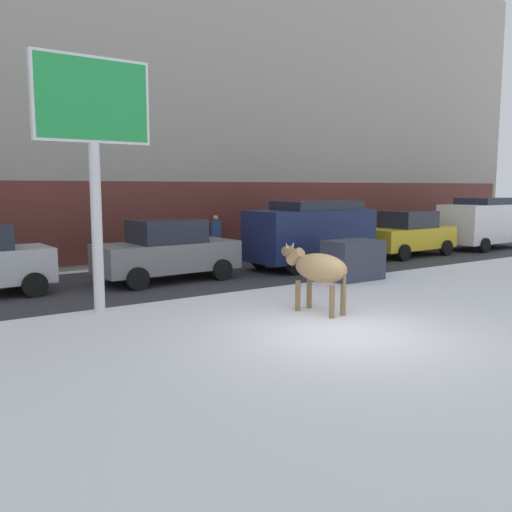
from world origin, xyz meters
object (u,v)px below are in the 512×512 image
at_px(billboard, 93,116).
at_px(pedestrian_near_billboard, 216,237).
at_px(car_white_van, 484,221).
at_px(car_yellow_sedan, 408,234).
at_px(car_navy_van, 311,232).
at_px(car_grey_sedan, 167,251).
at_px(cow_tan, 318,269).
at_px(dumpster, 353,260).

bearing_deg(billboard, pedestrian_near_billboard, 43.33).
bearing_deg(car_white_van, car_yellow_sedan, 178.78).
bearing_deg(billboard, car_navy_van, 17.58).
distance_m(car_navy_van, car_yellow_sedan, 5.35).
height_order(car_grey_sedan, car_white_van, car_white_van).
xyz_separation_m(cow_tan, billboard, (-4.05, 2.75, 3.32)).
xyz_separation_m(billboard, dumpster, (7.82, 0.02, -3.71)).
distance_m(billboard, dumpster, 8.65).
xyz_separation_m(cow_tan, car_yellow_sedan, (9.60, 5.65, -0.09)).
relative_size(pedestrian_near_billboard, dumpster, 1.02).
relative_size(car_navy_van, pedestrian_near_billboard, 2.71).
relative_size(car_grey_sedan, car_navy_van, 0.91).
bearing_deg(billboard, car_white_van, 8.48).
height_order(cow_tan, dumpster, cow_tan).
bearing_deg(car_grey_sedan, car_white_van, -0.50).
relative_size(car_yellow_sedan, dumpster, 2.52).
distance_m(car_grey_sedan, car_navy_van, 5.33).
bearing_deg(dumpster, pedestrian_near_billboard, 102.11).
bearing_deg(car_yellow_sedan, car_grey_sedan, 179.83).
relative_size(car_navy_van, car_yellow_sedan, 1.09).
bearing_deg(pedestrian_near_billboard, car_navy_van, -62.56).
xyz_separation_m(car_grey_sedan, dumpster, (4.81, -2.90, -0.31)).
xyz_separation_m(car_navy_van, car_white_van, (10.38, 0.15, 0.00)).
height_order(billboard, car_grey_sedan, billboard).
bearing_deg(car_grey_sedan, billboard, -135.78).
distance_m(billboard, car_white_van, 19.16).
height_order(cow_tan, car_white_van, car_white_van).
height_order(car_grey_sedan, car_navy_van, car_navy_van).
xyz_separation_m(car_yellow_sedan, car_white_van, (5.05, -0.11, 0.33)).
relative_size(billboard, dumpster, 3.27).
relative_size(cow_tan, dumpster, 1.14).
height_order(cow_tan, pedestrian_near_billboard, pedestrian_near_billboard).
bearing_deg(car_yellow_sedan, car_white_van, -1.22).
height_order(car_yellow_sedan, pedestrian_near_billboard, car_yellow_sedan).
bearing_deg(car_yellow_sedan, pedestrian_near_billboard, 155.63).
height_order(car_navy_van, car_yellow_sedan, car_navy_van).
xyz_separation_m(pedestrian_near_billboard, dumpster, (1.31, -6.11, -0.28)).
xyz_separation_m(cow_tan, car_navy_van, (4.27, 5.39, 0.25)).
relative_size(cow_tan, car_white_van, 0.41).
distance_m(billboard, car_grey_sedan, 5.41).
relative_size(car_navy_van, car_white_van, 1.00).
xyz_separation_m(billboard, car_navy_van, (8.32, 2.64, -3.07)).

